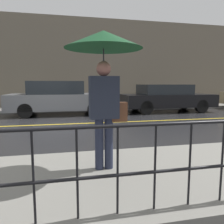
% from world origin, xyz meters
% --- Properties ---
extents(ground_plane, '(80.00, 80.00, 0.00)m').
position_xyz_m(ground_plane, '(0.00, 0.00, 0.00)').
color(ground_plane, '#262628').
extents(sidewalk_near, '(28.00, 2.41, 0.11)m').
position_xyz_m(sidewalk_near, '(0.00, -4.91, 0.05)').
color(sidewalk_near, gray).
rests_on(sidewalk_near, ground_plane).
extents(sidewalk_far, '(28.00, 1.80, 0.11)m').
position_xyz_m(sidewalk_far, '(0.00, 4.61, 0.05)').
color(sidewalk_far, gray).
rests_on(sidewalk_far, ground_plane).
extents(lane_marking, '(25.20, 0.12, 0.01)m').
position_xyz_m(lane_marking, '(0.00, 0.00, 0.00)').
color(lane_marking, gold).
rests_on(lane_marking, ground_plane).
extents(building_storefront, '(28.00, 0.30, 5.35)m').
position_xyz_m(building_storefront, '(0.00, 5.66, 2.68)').
color(building_storefront, '#706656').
rests_on(building_storefront, ground_plane).
extents(railing_foreground, '(12.00, 0.04, 0.93)m').
position_xyz_m(railing_foreground, '(0.00, -5.87, 0.70)').
color(railing_foreground, black).
rests_on(railing_foreground, sidewalk_near).
extents(pedestrian, '(1.15, 1.15, 2.09)m').
position_xyz_m(pedestrian, '(1.08, -4.65, 1.82)').
color(pedestrian, '#23283D').
rests_on(pedestrian, sidewalk_near).
extents(car_grey, '(4.68, 1.87, 1.57)m').
position_xyz_m(car_grey, '(0.26, 2.59, 0.79)').
color(car_grey, slate).
rests_on(car_grey, ground_plane).
extents(car_black, '(4.71, 1.91, 1.41)m').
position_xyz_m(car_black, '(5.66, 2.59, 0.73)').
color(car_black, black).
rests_on(car_black, ground_plane).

